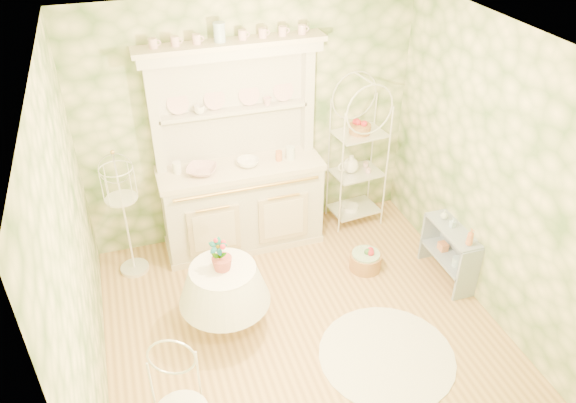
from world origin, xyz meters
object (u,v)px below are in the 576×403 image
object	(u,v)px
round_table	(225,298)
birdcage_stand	(125,219)
bakers_rack	(358,150)
side_shelf	(449,253)
kitchen_dresser	(240,154)
floor_basket	(365,260)

from	to	relation	value
round_table	birdcage_stand	size ratio (longest dim) A/B	0.55
round_table	bakers_rack	bearing A→B (deg)	34.64
side_shelf	kitchen_dresser	bearing A→B (deg)	145.26
bakers_rack	round_table	xyz separation A→B (m)	(-1.86, -1.28, -0.58)
bakers_rack	round_table	size ratio (longest dim) A/B	2.58
birdcage_stand	floor_basket	xyz separation A→B (m)	(2.37, -0.74, -0.56)
side_shelf	floor_basket	xyz separation A→B (m)	(-0.75, 0.38, -0.21)
birdcage_stand	floor_basket	bearing A→B (deg)	-17.31
side_shelf	round_table	xyz separation A→B (m)	(-2.36, -0.00, 0.05)
kitchen_dresser	bakers_rack	bearing A→B (deg)	1.96
round_table	kitchen_dresser	bearing A→B (deg)	68.83
birdcage_stand	floor_basket	size ratio (longest dim) A/B	4.07
kitchen_dresser	round_table	size ratio (longest dim) A/B	3.15
kitchen_dresser	birdcage_stand	distance (m)	1.34
floor_basket	kitchen_dresser	bearing A→B (deg)	142.95
side_shelf	floor_basket	bearing A→B (deg)	151.51
round_table	birdcage_stand	xyz separation A→B (m)	(-0.76, 1.12, 0.30)
side_shelf	round_table	distance (m)	2.36
side_shelf	birdcage_stand	xyz separation A→B (m)	(-3.12, 1.12, 0.35)
bakers_rack	floor_basket	distance (m)	1.25
floor_basket	round_table	bearing A→B (deg)	-166.49
birdcage_stand	floor_basket	world-z (taller)	birdcage_stand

